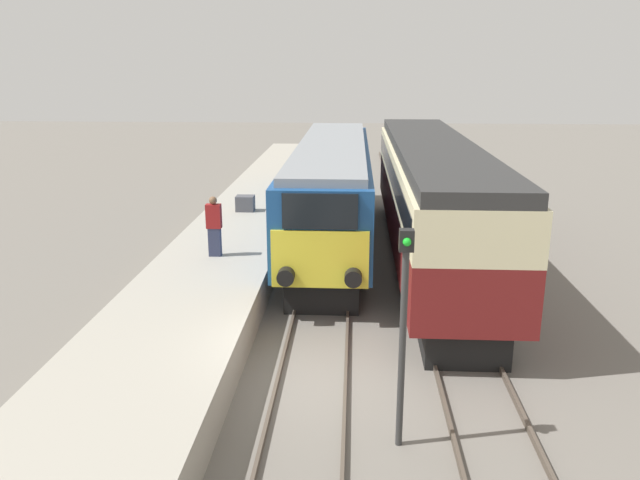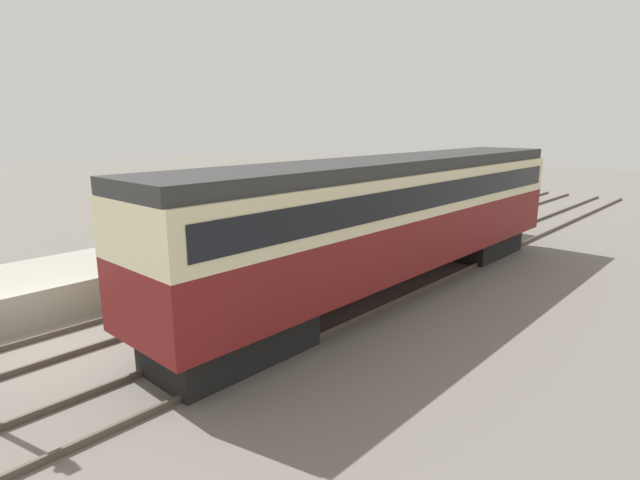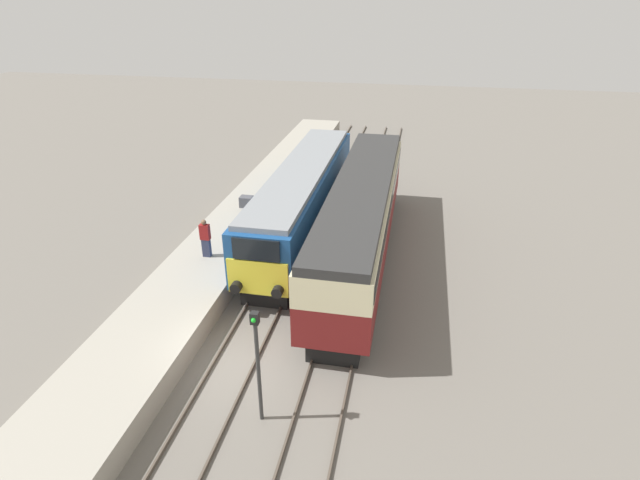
% 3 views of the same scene
% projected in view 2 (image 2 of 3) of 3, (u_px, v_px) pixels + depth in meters
% --- Properties ---
extents(ground_plane, '(120.00, 120.00, 0.00)m').
position_uv_depth(ground_plane, '(59.00, 347.00, 11.54)').
color(ground_plane, slate).
extents(platform_left, '(3.50, 50.00, 0.96)m').
position_uv_depth(platform_left, '(240.00, 245.00, 19.35)').
color(platform_left, '#9E998C').
rests_on(platform_left, ground_plane).
extents(rails_near_track, '(1.51, 60.00, 0.14)m').
position_uv_depth(rails_near_track, '(232.00, 292.00, 15.12)').
color(rails_near_track, '#4C4238').
rests_on(rails_near_track, ground_plane).
extents(rails_far_track, '(1.50, 60.00, 0.14)m').
position_uv_depth(rails_far_track, '(313.00, 321.00, 12.88)').
color(rails_far_track, '#4C4238').
rests_on(rails_far_track, ground_plane).
extents(locomotive, '(2.70, 16.31, 3.74)m').
position_uv_depth(locomotive, '(356.00, 203.00, 18.98)').
color(locomotive, black).
rests_on(locomotive, ground_plane).
extents(passenger_carriage, '(2.75, 16.69, 4.09)m').
position_uv_depth(passenger_carriage, '(394.00, 213.00, 14.90)').
color(passenger_carriage, black).
rests_on(passenger_carriage, ground_plane).
extents(person_on_platform, '(0.44, 0.26, 1.82)m').
position_uv_depth(person_on_platform, '(189.00, 217.00, 17.44)').
color(person_on_platform, '#2D334C').
rests_on(person_on_platform, platform_left).
extents(luggage_crate, '(0.70, 0.56, 0.60)m').
position_uv_depth(luggage_crate, '(304.00, 212.00, 21.91)').
color(luggage_crate, '#4C4C51').
rests_on(luggage_crate, platform_left).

